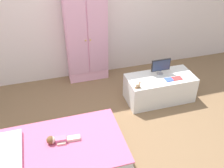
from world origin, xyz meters
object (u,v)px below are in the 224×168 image
object	(u,v)px
doll	(57,140)
book_red	(177,78)
wardrobe	(86,37)
rocking_horse_toy	(138,85)
book_blue	(169,80)
bed	(60,153)
tv_monitor	(161,66)
tv_stand	(160,88)

from	to	relation	value
doll	book_red	world-z (taller)	book_red
wardrobe	rocking_horse_toy	bearing A→B (deg)	-65.91
book_blue	book_red	distance (m)	0.13
bed	rocking_horse_toy	distance (m)	1.40
book_red	wardrobe	bearing A→B (deg)	137.24
doll	book_blue	bearing A→B (deg)	19.69
book_red	tv_monitor	bearing A→B (deg)	132.47
bed	wardrobe	distance (m)	1.99
doll	tv_monitor	world-z (taller)	tv_monitor
tv_monitor	rocking_horse_toy	size ratio (longest dim) A/B	2.78
rocking_horse_toy	book_blue	bearing A→B (deg)	7.00
bed	book_red	distance (m)	1.99
doll	book_red	bearing A→B (deg)	18.45
doll	book_red	distance (m)	1.97
wardrobe	tv_stand	size ratio (longest dim) A/B	1.52
rocking_horse_toy	book_red	world-z (taller)	rocking_horse_toy
book_blue	tv_stand	bearing A→B (deg)	124.74
tv_stand	book_red	distance (m)	0.31
bed	tv_stand	world-z (taller)	tv_stand
wardrobe	book_red	bearing A→B (deg)	-42.76
bed	book_blue	bearing A→B (deg)	21.54
wardrobe	tv_stand	distance (m)	1.45
wardrobe	rocking_horse_toy	distance (m)	1.26
book_blue	book_red	world-z (taller)	book_blue
doll	wardrobe	distance (m)	1.89
tv_monitor	rocking_horse_toy	world-z (taller)	tv_monitor
wardrobe	doll	bearing A→B (deg)	-113.37
tv_monitor	book_red	size ratio (longest dim) A/B	1.92
wardrobe	book_blue	world-z (taller)	wardrobe
bed	wardrobe	xyz separation A→B (m)	(0.71, 1.73, 0.67)
bed	wardrobe	bearing A→B (deg)	67.63
wardrobe	rocking_horse_toy	size ratio (longest dim) A/B	14.48
book_blue	book_red	bearing A→B (deg)	0.00
tv_stand	book_blue	distance (m)	0.25
bed	tv_stand	bearing A→B (deg)	25.69
bed	doll	distance (m)	0.17
tv_monitor	book_blue	xyz separation A→B (m)	(0.05, -0.20, -0.14)
wardrobe	tv_monitor	bearing A→B (deg)	-41.77
bed	book_red	size ratio (longest dim) A/B	9.72
wardrobe	rocking_horse_toy	xyz separation A→B (m)	(0.50, -1.11, -0.33)
book_blue	rocking_horse_toy	bearing A→B (deg)	-173.00
book_red	doll	bearing A→B (deg)	-161.55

